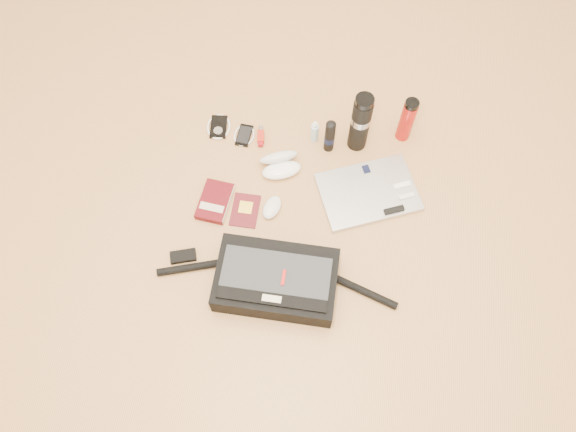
{
  "coord_description": "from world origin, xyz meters",
  "views": [
    {
      "loc": [
        0.12,
        -0.86,
        1.94
      ],
      "look_at": [
        -0.01,
        0.03,
        0.06
      ],
      "focal_mm": 35.0,
      "sensor_mm": 36.0,
      "label": 1
    }
  ],
  "objects": [
    {
      "name": "ground",
      "position": [
        0.0,
        0.0,
        0.0
      ],
      "size": [
        4.0,
        4.0,
        0.0
      ],
      "primitive_type": "plane",
      "color": "tan",
      "rests_on": "ground"
    },
    {
      "name": "messenger_bag",
      "position": [
        -0.02,
        -0.22,
        0.05
      ],
      "size": [
        0.88,
        0.26,
        0.12
      ],
      "rotation": [
        0.0,
        0.0,
        0.0
      ],
      "color": "black",
      "rests_on": "ground"
    },
    {
      "name": "laptop",
      "position": [
        0.28,
        0.2,
        0.01
      ],
      "size": [
        0.44,
        0.38,
        0.04
      ],
      "rotation": [
        0.0,
        0.0,
        0.41
      ],
      "color": "#B7B7BA",
      "rests_on": "ground"
    },
    {
      "name": "book",
      "position": [
        -0.3,
        0.07,
        0.02
      ],
      "size": [
        0.13,
        0.18,
        0.03
      ],
      "rotation": [
        0.0,
        0.0,
        -0.1
      ],
      "color": "#4D0A0F",
      "rests_on": "ground"
    },
    {
      "name": "passport",
      "position": [
        -0.18,
        0.06,
        0.0
      ],
      "size": [
        0.1,
        0.14,
        0.01
      ],
      "rotation": [
        0.0,
        0.0,
        0.0
      ],
      "color": "#521118",
      "rests_on": "ground"
    },
    {
      "name": "mouse",
      "position": [
        -0.08,
        0.08,
        0.02
      ],
      "size": [
        0.09,
        0.12,
        0.03
      ],
      "rotation": [
        0.0,
        0.0,
        -0.28
      ],
      "color": "silver",
      "rests_on": "ground"
    },
    {
      "name": "sunglasses_case",
      "position": [
        -0.08,
        0.27,
        0.03
      ],
      "size": [
        0.19,
        0.18,
        0.09
      ],
      "rotation": [
        0.0,
        0.0,
        0.4
      ],
      "color": "white",
      "rests_on": "ground"
    },
    {
      "name": "ipod",
      "position": [
        -0.36,
        0.42,
        0.01
      ],
      "size": [
        0.11,
        0.12,
        0.01
      ],
      "rotation": [
        0.0,
        0.0,
        0.11
      ],
      "color": "black",
      "rests_on": "ground"
    },
    {
      "name": "phone",
      "position": [
        -0.25,
        0.39,
        0.01
      ],
      "size": [
        0.09,
        0.11,
        0.01
      ],
      "rotation": [
        0.0,
        0.0,
        -0.06
      ],
      "color": "black",
      "rests_on": "ground"
    },
    {
      "name": "inhaler",
      "position": [
        -0.18,
        0.4,
        0.01
      ],
      "size": [
        0.04,
        0.1,
        0.03
      ],
      "rotation": [
        0.0,
        0.0,
        0.16
      ],
      "color": "#B52415",
      "rests_on": "ground"
    },
    {
      "name": "spray_bottle",
      "position": [
        0.04,
        0.42,
        0.05
      ],
      "size": [
        0.04,
        0.04,
        0.12
      ],
      "rotation": [
        0.0,
        0.0,
        -0.19
      ],
      "color": "#A7D2E7",
      "rests_on": "ground"
    },
    {
      "name": "aerosol_can",
      "position": [
        0.1,
        0.39,
        0.09
      ],
      "size": [
        0.04,
        0.04,
        0.17
      ],
      "rotation": [
        0.0,
        0.0,
        -0.05
      ],
      "color": "black",
      "rests_on": "ground"
    },
    {
      "name": "thermos_black",
      "position": [
        0.21,
        0.43,
        0.15
      ],
      "size": [
        0.1,
        0.1,
        0.29
      ],
      "rotation": [
        0.0,
        0.0,
        0.32
      ],
      "color": "black",
      "rests_on": "ground"
    },
    {
      "name": "thermos_red",
      "position": [
        0.39,
        0.49,
        0.11
      ],
      "size": [
        0.07,
        0.07,
        0.22
      ],
      "rotation": [
        0.0,
        0.0,
        -0.14
      ],
      "color": "#AB1511",
      "rests_on": "ground"
    }
  ]
}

